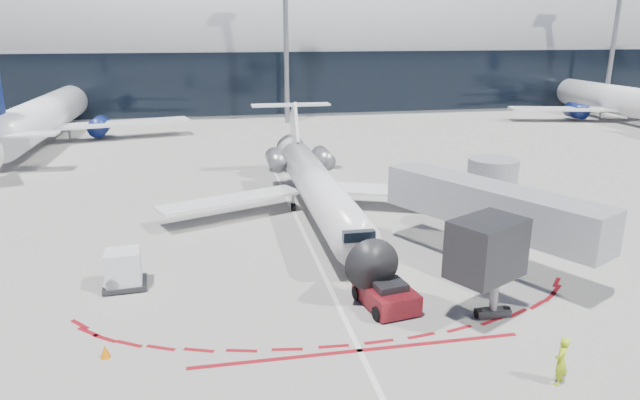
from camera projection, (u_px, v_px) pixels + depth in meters
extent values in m
plane|color=gray|center=(311.00, 249.00, 34.33)|extent=(260.00, 260.00, 0.00)
cube|color=silver|center=(306.00, 238.00, 36.21)|extent=(0.25, 40.00, 0.01)
cube|color=maroon|center=(360.00, 351.00, 23.51)|extent=(14.00, 0.25, 0.01)
cube|color=gray|center=(243.00, 77.00, 94.01)|extent=(150.00, 24.00, 10.00)
cylinder|color=gray|center=(242.00, 46.00, 92.57)|extent=(150.00, 24.00, 24.00)
cube|color=black|center=(248.00, 84.00, 82.68)|extent=(150.00, 0.20, 9.00)
cube|color=gray|center=(490.00, 206.00, 30.67)|extent=(8.22, 12.61, 2.30)
cube|color=black|center=(487.00, 248.00, 24.73)|extent=(3.86, 3.44, 2.60)
cylinder|color=gray|center=(494.00, 293.00, 25.94)|extent=(0.36, 0.36, 2.40)
cube|color=black|center=(493.00, 312.00, 26.23)|extent=(1.60, 0.60, 0.30)
cylinder|color=gray|center=(491.00, 195.00, 36.97)|extent=(3.20, 3.20, 4.80)
cylinder|color=black|center=(488.00, 226.00, 37.59)|extent=(4.00, 4.00, 0.50)
cylinder|color=gray|center=(286.00, 30.00, 76.76)|extent=(0.70, 0.70, 25.00)
cylinder|color=gray|center=(615.00, 30.00, 85.73)|extent=(0.70, 0.70, 25.00)
cylinder|color=silver|center=(319.00, 189.00, 38.85)|extent=(2.59, 21.12, 2.59)
cone|color=black|center=(364.00, 254.00, 27.65)|extent=(2.59, 2.69, 2.59)
cone|color=silver|center=(293.00, 152.00, 50.41)|extent=(2.59, 3.46, 2.59)
cube|color=black|center=(357.00, 233.00, 28.95)|extent=(1.63, 1.34, 0.53)
cube|color=silver|center=(230.00, 200.00, 39.39)|extent=(10.29, 6.10, 0.30)
cube|color=silver|center=(395.00, 191.00, 41.52)|extent=(10.29, 6.10, 0.30)
cube|color=silver|center=(294.00, 128.00, 48.84)|extent=(0.24, 4.51, 4.58)
cube|color=silver|center=(291.00, 105.00, 50.24)|extent=(6.91, 1.54, 0.15)
cylinder|color=slate|center=(276.00, 160.00, 46.37)|extent=(1.44, 3.26, 1.44)
cylinder|color=slate|center=(323.00, 158.00, 47.08)|extent=(1.44, 3.26, 1.44)
cylinder|color=black|center=(349.00, 267.00, 31.12)|extent=(0.21, 0.54, 0.54)
cylinder|color=black|center=(293.00, 207.00, 41.41)|extent=(0.29, 0.61, 0.61)
cylinder|color=black|center=(332.00, 205.00, 41.93)|extent=(0.29, 0.61, 0.61)
cylinder|color=gray|center=(349.00, 262.00, 31.04)|extent=(0.17, 0.17, 1.06)
cube|color=#560C15|center=(386.00, 295.00, 27.16)|extent=(2.63, 3.65, 0.94)
cube|color=black|center=(389.00, 285.00, 26.70)|extent=(1.65, 1.48, 0.37)
cylinder|color=gray|center=(365.00, 280.00, 29.28)|extent=(0.57, 2.69, 0.10)
cylinder|color=black|center=(378.00, 314.00, 25.87)|extent=(0.40, 0.71, 0.67)
cylinder|color=black|center=(416.00, 306.00, 26.54)|extent=(0.40, 0.71, 0.67)
cylinder|color=black|center=(357.00, 293.00, 27.92)|extent=(0.40, 0.71, 0.67)
cylinder|color=black|center=(393.00, 286.00, 28.59)|extent=(0.40, 0.71, 0.67)
imported|color=#B2D916|center=(561.00, 361.00, 21.06)|extent=(0.84, 0.80, 1.93)
cube|color=black|center=(125.00, 284.00, 29.20)|extent=(2.28, 1.98, 0.23)
cube|color=white|center=(123.00, 267.00, 28.92)|extent=(1.83, 1.74, 1.70)
cylinder|color=black|center=(107.00, 293.00, 28.36)|extent=(0.12, 0.22, 0.21)
cylinder|color=black|center=(143.00, 289.00, 28.80)|extent=(0.12, 0.22, 0.21)
cylinder|color=black|center=(109.00, 282.00, 29.64)|extent=(0.12, 0.22, 0.21)
cylinder|color=black|center=(143.00, 278.00, 30.08)|extent=(0.12, 0.22, 0.21)
cone|color=#D66804|center=(105.00, 351.00, 22.95)|extent=(0.40, 0.40, 0.56)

